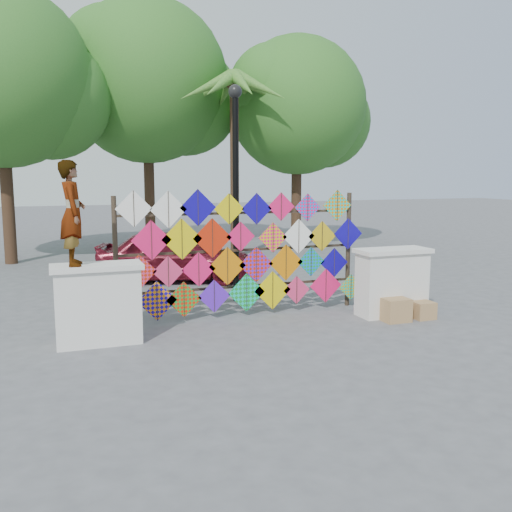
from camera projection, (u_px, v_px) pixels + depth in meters
name	position (u px, v px, depth m)	size (l,w,h in m)	color
ground	(255.00, 325.00, 10.18)	(80.00, 80.00, 0.00)	slate
parapet_left	(98.00, 304.00, 8.99)	(1.40, 0.65, 1.28)	silver
parapet_right	(392.00, 281.00, 10.80)	(1.40, 0.65, 1.28)	silver
kite_rack	(243.00, 253.00, 10.69)	(4.89, 0.24, 2.41)	#31251B
tree_west	(4.00, 78.00, 16.31)	(5.85, 5.20, 8.01)	#452E1D
tree_mid	(150.00, 82.00, 19.63)	(6.30, 5.60, 8.61)	#452E1D
tree_east	(299.00, 107.00, 20.03)	(5.40, 4.80, 7.42)	#452E1D
palm_tree	(234.00, 99.00, 17.64)	(3.62, 3.62, 5.83)	#452E1D
vendor_woman	(72.00, 213.00, 8.67)	(0.59, 0.39, 1.61)	#99999E
sedan	(174.00, 255.00, 14.25)	(1.54, 3.83, 1.31)	#5C0F1C
lamppost	(236.00, 173.00, 11.75)	(0.28, 0.28, 4.46)	black
cardboard_box_near	(395.00, 310.00, 10.42)	(0.48, 0.43, 0.43)	#AE7E54
cardboard_box_far	(423.00, 310.00, 10.60)	(0.38, 0.35, 0.32)	#AE7E54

